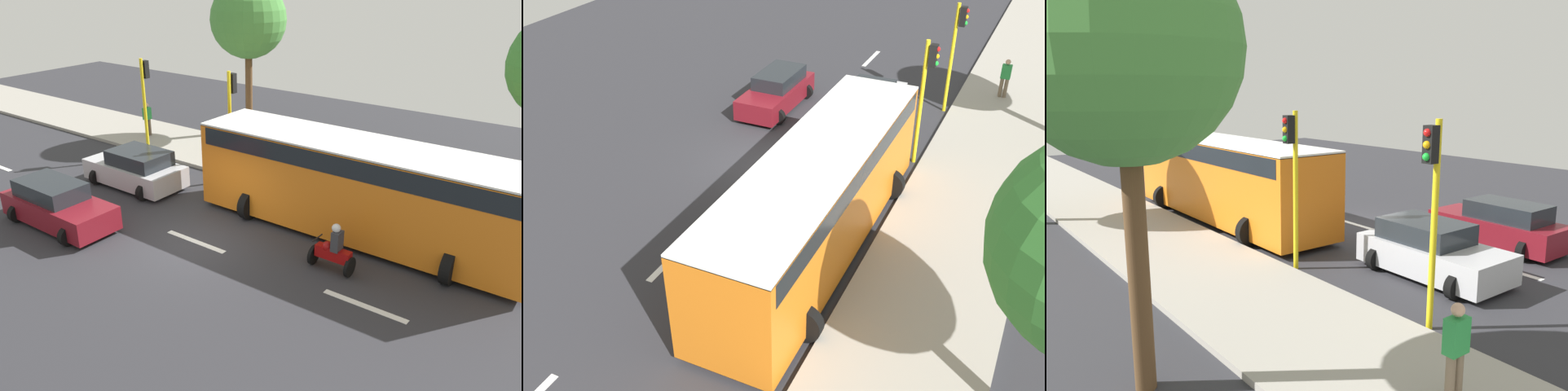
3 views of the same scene
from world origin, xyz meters
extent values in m
cube|color=#2D2D33|center=(0.00, 0.00, -0.05)|extent=(40.00, 60.00, 0.10)
cube|color=#9E998E|center=(7.00, 0.00, 0.07)|extent=(4.00, 60.00, 0.15)
cube|color=white|center=(0.00, -12.00, 0.01)|extent=(0.20, 2.40, 0.01)
cube|color=white|center=(0.00, -6.00, 0.01)|extent=(0.20, 2.40, 0.01)
cube|color=white|center=(0.00, 0.00, 0.01)|extent=(0.20, 2.40, 0.01)
cube|color=white|center=(0.00, 6.00, 0.01)|extent=(0.20, 2.40, 0.01)
cube|color=#B7B7BC|center=(2.14, 5.20, 0.56)|extent=(1.91, 4.14, 0.80)
cube|color=#1E2328|center=(2.14, 4.86, 1.24)|extent=(1.61, 2.32, 0.56)
cylinder|color=black|center=(1.29, 6.56, 0.32)|extent=(0.64, 0.22, 0.64)
cylinder|color=black|center=(2.98, 6.56, 0.32)|extent=(0.64, 0.22, 0.64)
cylinder|color=black|center=(1.29, 3.83, 0.32)|extent=(0.64, 0.22, 0.64)
cylinder|color=black|center=(2.98, 3.83, 0.32)|extent=(0.64, 0.22, 0.64)
cube|color=maroon|center=(-1.80, 4.56, 0.56)|extent=(1.72, 4.31, 0.80)
cube|color=#1E2328|center=(-1.80, 4.90, 1.24)|extent=(1.44, 2.41, 0.56)
cylinder|color=black|center=(-1.05, 3.14, 0.32)|extent=(0.64, 0.22, 0.64)
cylinder|color=black|center=(-2.55, 3.14, 0.32)|extent=(0.64, 0.22, 0.64)
cylinder|color=black|center=(-1.05, 5.98, 0.32)|extent=(0.64, 0.22, 0.64)
cylinder|color=black|center=(-2.55, 5.98, 0.32)|extent=(0.64, 0.22, 0.64)
cube|color=orange|center=(3.52, -3.85, 1.65)|extent=(2.50, 11.00, 2.90)
cube|color=black|center=(3.52, -3.85, 2.75)|extent=(2.52, 10.56, 0.60)
cube|color=white|center=(3.52, -3.85, 3.12)|extent=(2.50, 11.00, 0.08)
cylinder|color=black|center=(2.42, -0.33, 0.50)|extent=(1.00, 0.30, 1.00)
cylinder|color=black|center=(4.62, -0.33, 0.50)|extent=(1.00, 0.30, 1.00)
cylinder|color=black|center=(2.42, -7.37, 0.50)|extent=(1.00, 0.30, 1.00)
cylinder|color=black|center=(4.62, -7.37, 0.50)|extent=(1.00, 0.30, 1.00)
cylinder|color=black|center=(1.08, -3.77, 0.30)|extent=(0.60, 0.10, 0.60)
cylinder|color=black|center=(1.08, -4.97, 0.30)|extent=(0.60, 0.10, 0.60)
cube|color=#990C0C|center=(1.08, -4.42, 0.55)|extent=(0.28, 1.10, 0.36)
sphere|color=#990C0C|center=(1.08, -4.22, 0.73)|extent=(0.32, 0.32, 0.32)
cylinder|color=black|center=(1.08, -3.87, 0.90)|extent=(0.55, 0.04, 0.04)
cube|color=#333338|center=(1.08, -4.52, 1.00)|extent=(0.36, 0.24, 0.60)
sphere|color=silver|center=(1.08, -4.47, 1.40)|extent=(0.26, 0.26, 0.26)
cylinder|color=#72604C|center=(6.67, 9.42, 0.57)|extent=(0.16, 0.16, 0.85)
cylinder|color=#72604C|center=(6.87, 9.42, 0.57)|extent=(0.16, 0.16, 0.85)
cube|color=#268C3F|center=(6.77, 9.42, 1.30)|extent=(0.40, 0.24, 0.60)
sphere|color=tan|center=(6.77, 9.42, 1.73)|extent=(0.22, 0.22, 0.22)
cylinder|color=yellow|center=(4.75, 2.38, 2.25)|extent=(0.14, 0.14, 4.50)
cube|color=black|center=(4.97, 2.38, 4.00)|extent=(0.24, 0.24, 0.76)
sphere|color=red|center=(5.09, 2.38, 4.24)|extent=(0.16, 0.16, 0.16)
sphere|color=#F2A50C|center=(5.09, 2.38, 4.00)|extent=(0.16, 0.16, 0.16)
sphere|color=green|center=(5.09, 2.38, 3.76)|extent=(0.16, 0.16, 0.16)
cylinder|color=yellow|center=(4.75, 7.25, 2.25)|extent=(0.14, 0.14, 4.50)
cube|color=black|center=(4.97, 7.25, 4.00)|extent=(0.24, 0.24, 0.76)
sphere|color=red|center=(5.09, 7.25, 4.24)|extent=(0.16, 0.16, 0.16)
sphere|color=#F2A50C|center=(5.09, 7.25, 4.00)|extent=(0.16, 0.16, 0.16)
sphere|color=green|center=(5.09, 7.25, 3.76)|extent=(0.16, 0.16, 0.16)
cylinder|color=brown|center=(10.45, 5.79, 2.22)|extent=(0.36, 0.36, 4.43)
sphere|color=#478C3D|center=(10.45, 5.79, 5.74)|extent=(3.73, 3.73, 3.73)
camera|label=1|loc=(-11.18, -10.80, 8.37)|focal=37.23mm
camera|label=2|loc=(8.81, -17.43, 10.96)|focal=42.87mm
camera|label=3|loc=(13.27, 14.10, 5.10)|focal=36.44mm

